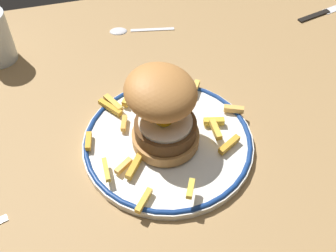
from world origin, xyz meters
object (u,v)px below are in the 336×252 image
dinner_plate (168,142)px  spoon (126,30)px  knife (327,11)px  burger (163,109)px

dinner_plate → spoon: (-0.73, 31.32, -0.48)cm
dinner_plate → knife: dinner_plate is taller
burger → spoon: burger is taller
burger → dinner_plate: bearing=-40.7°
burger → knife: size_ratio=0.86×
knife → spoon: bearing=174.4°
knife → spoon: (-43.30, 4.25, 0.10)cm
burger → knife: (43.20, 26.53, -7.64)cm
knife → burger: bearing=-148.4°
dinner_plate → spoon: size_ratio=1.99×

